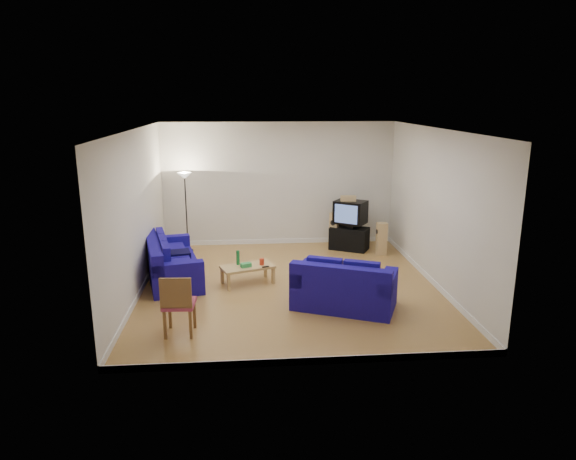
{
  "coord_description": "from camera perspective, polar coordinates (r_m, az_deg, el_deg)",
  "views": [
    {
      "loc": [
        -0.87,
        -9.96,
        3.78
      ],
      "look_at": [
        0.0,
        0.4,
        1.1
      ],
      "focal_mm": 32.0,
      "sensor_mm": 36.0,
      "label": 1
    }
  ],
  "objects": [
    {
      "name": "dining_chair",
      "position": [
        8.54,
        -12.11,
        -7.84
      ],
      "size": [
        0.53,
        0.53,
        1.05
      ],
      "rotation": [
        0.0,
        0.0,
        -0.06
      ],
      "color": "brown",
      "rests_on": "ground"
    },
    {
      "name": "remote",
      "position": [
        10.63,
        -2.51,
        -4.1
      ],
      "size": [
        0.16,
        0.1,
        0.02
      ],
      "primitive_type": "cube",
      "rotation": [
        0.0,
        0.0,
        0.42
      ],
      "color": "black",
      "rests_on": "coffee_table"
    },
    {
      "name": "speaker_left",
      "position": [
        13.28,
        5.28,
        -0.01
      ],
      "size": [
        0.34,
        0.35,
        0.95
      ],
      "rotation": [
        0.0,
        0.0,
        -0.67
      ],
      "color": "tan",
      "rests_on": "ground"
    },
    {
      "name": "room",
      "position": [
        10.24,
        0.19,
        1.85
      ],
      "size": [
        6.01,
        6.51,
        3.21
      ],
      "color": "brown",
      "rests_on": "ground"
    },
    {
      "name": "red_canister",
      "position": [
        10.76,
        -2.93,
        -3.54
      ],
      "size": [
        0.13,
        0.13,
        0.14
      ],
      "primitive_type": "cylinder",
      "rotation": [
        0.0,
        0.0,
        0.39
      ],
      "color": "red",
      "rests_on": "coffee_table"
    },
    {
      "name": "sofa_loveseat",
      "position": [
        9.56,
        6.2,
        -6.67
      ],
      "size": [
        2.08,
        1.66,
        0.91
      ],
      "rotation": [
        0.0,
        0.0,
        -0.4
      ],
      "color": "#110959",
      "rests_on": "ground"
    },
    {
      "name": "av_receiver",
      "position": [
        13.2,
        6.83,
        0.54
      ],
      "size": [
        0.57,
        0.57,
        0.1
      ],
      "primitive_type": "cube",
      "rotation": [
        0.0,
        0.0,
        -0.8
      ],
      "color": "black",
      "rests_on": "tv_stand"
    },
    {
      "name": "coffee_table",
      "position": [
        10.76,
        -4.52,
        -4.25
      ],
      "size": [
        1.2,
        0.87,
        0.39
      ],
      "rotation": [
        0.0,
        0.0,
        0.34
      ],
      "color": "tan",
      "rests_on": "ground"
    },
    {
      "name": "tissue_box",
      "position": [
        10.65,
        -4.69,
        -3.9
      ],
      "size": [
        0.24,
        0.19,
        0.09
      ],
      "primitive_type": "cube",
      "rotation": [
        0.0,
        0.0,
        0.4
      ],
      "color": "green",
      "rests_on": "coffee_table"
    },
    {
      "name": "centre_speaker",
      "position": [
        13.02,
        6.71,
        3.51
      ],
      "size": [
        0.4,
        0.19,
        0.13
      ],
      "primitive_type": "cube",
      "rotation": [
        0.0,
        0.0,
        -0.09
      ],
      "color": "tan",
      "rests_on": "television"
    },
    {
      "name": "bottle",
      "position": [
        10.78,
        -5.58,
        -3.07
      ],
      "size": [
        0.09,
        0.09,
        0.31
      ],
      "primitive_type": "cylinder",
      "rotation": [
        0.0,
        0.0,
        0.41
      ],
      "color": "#197233",
      "rests_on": "coffee_table"
    },
    {
      "name": "tv_stand",
      "position": [
        13.24,
        6.82,
        -0.93
      ],
      "size": [
        1.08,
        0.9,
        0.58
      ],
      "primitive_type": "cube",
      "rotation": [
        0.0,
        0.0,
        -0.49
      ],
      "color": "black",
      "rests_on": "ground"
    },
    {
      "name": "television",
      "position": [
        13.12,
        6.94,
        1.99
      ],
      "size": [
        0.93,
        0.88,
        0.58
      ],
      "rotation": [
        0.0,
        0.0,
        -0.61
      ],
      "color": "black",
      "rests_on": "av_receiver"
    },
    {
      "name": "sofa_three_seat",
      "position": [
        11.25,
        -12.98,
        -3.78
      ],
      "size": [
        1.51,
        2.47,
        0.89
      ],
      "rotation": [
        0.0,
        0.0,
        -1.34
      ],
      "color": "#110959",
      "rests_on": "ground"
    },
    {
      "name": "floor_lamp",
      "position": [
        12.92,
        -11.37,
        4.74
      ],
      "size": [
        0.34,
        0.34,
        2.01
      ],
      "color": "black",
      "rests_on": "ground"
    },
    {
      "name": "speaker_right",
      "position": [
        12.85,
        10.35,
        -0.99
      ],
      "size": [
        0.26,
        0.2,
        0.82
      ],
      "rotation": [
        0.0,
        0.0,
        -1.53
      ],
      "color": "tan",
      "rests_on": "ground"
    }
  ]
}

